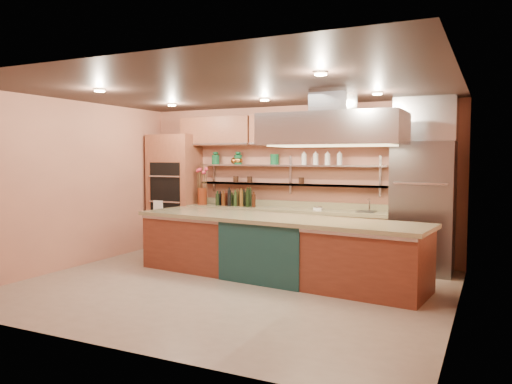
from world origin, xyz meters
The scene contains 21 objects.
floor centered at (0.00, 0.00, -0.01)m, with size 6.00×5.00×0.02m, color gray.
ceiling centered at (0.00, 0.00, 2.80)m, with size 6.00×5.00×0.02m, color black.
wall_back centered at (0.00, 2.50, 1.40)m, with size 6.00×0.04×2.80m, color #B36F54.
wall_front centered at (0.00, -2.50, 1.40)m, with size 6.00×0.04×2.80m, color #B36F54.
wall_left centered at (-3.00, 0.00, 1.40)m, with size 0.04×5.00×2.80m, color #B36F54.
wall_right centered at (3.00, 0.00, 1.40)m, with size 0.04×5.00×2.80m, color #B36F54.
oven_stack centered at (-2.45, 2.18, 1.15)m, with size 0.95×0.64×2.30m, color brown.
refrigerator centered at (2.35, 2.14, 1.05)m, with size 0.95×0.72×2.10m, color slate.
back_counter centered at (-0.05, 2.20, 0.47)m, with size 3.84×0.64×0.93m, color tan.
wall_shelf_lower centered at (-0.05, 2.37, 1.35)m, with size 3.60×0.26×0.03m, color #A3A6AA.
wall_shelf_upper centered at (-0.05, 2.37, 1.70)m, with size 3.60×0.26×0.03m, color #A3A6AA.
upper_cabinets centered at (0.00, 2.32, 2.35)m, with size 4.60×0.36×0.55m, color brown.
range_hood centered at (1.27, 0.75, 2.25)m, with size 2.00×1.00×0.45m, color #A3A6AA.
ceiling_downlights centered at (0.00, 0.20, 2.77)m, with size 4.00×2.80×0.02m, color #FFE5A5.
island centered at (0.37, 0.75, 0.47)m, with size 4.54×0.99×0.95m, color brown.
flower_vase centered at (-1.78, 2.15, 1.09)m, with size 0.18×0.18×0.32m, color #5E200E.
oil_bottle_cluster centered at (-1.02, 2.15, 1.07)m, with size 0.89×0.25×0.29m, color black.
kitchen_scale centered at (0.60, 2.15, 0.97)m, with size 0.14×0.11×0.08m, color silver.
bar_faucet centered at (1.47, 2.25, 1.04)m, with size 0.03×0.03×0.22m, color silver.
copper_kettle centered at (-1.16, 2.37, 1.78)m, with size 0.17×0.17×0.14m, color #B16928.
green_canister centered at (-0.33, 2.37, 1.81)m, with size 0.16×0.16×0.19m, color #104C28.
Camera 1 is at (3.38, -6.15, 1.85)m, focal length 35.00 mm.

